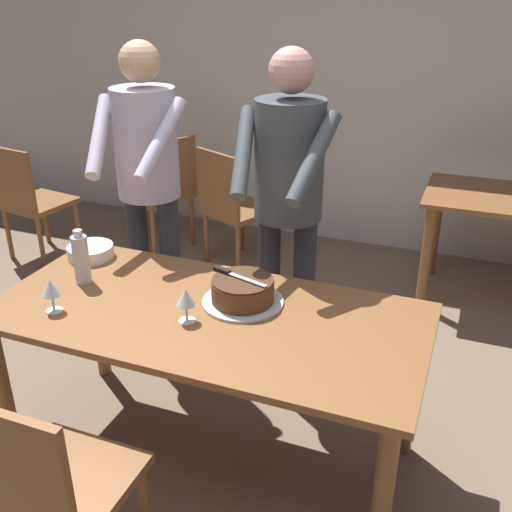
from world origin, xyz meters
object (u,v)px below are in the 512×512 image
Objects in this scene: person_standing_beside at (148,173)px; person_cutting_cake at (288,192)px; cake_on_platter at (243,292)px; wine_glass_near at (51,289)px; main_dining_table at (207,333)px; background_table at (504,220)px; cake_knife at (229,273)px; water_bottle at (81,259)px; chair_near_side at (47,487)px; background_chair_3 at (30,198)px; plate_stack at (91,251)px; background_chair_0 at (164,188)px; wine_glass_far at (186,298)px; background_chair_2 at (232,204)px.

person_cutting_cake is at bearing -2.24° from person_standing_beside.
wine_glass_near reaches higher than cake_on_platter.
background_table is at bearing 60.38° from main_dining_table.
cake_knife is 0.67m from water_bottle.
water_bottle is at bearing 117.05° from chair_near_side.
background_table is (1.75, 1.96, -0.29)m from water_bottle.
background_table is 1.11× the size of background_chair_3.
plate_stack is at bearing 109.28° from wine_glass_near.
background_chair_3 is at bearing -144.93° from background_chair_0.
wine_glass_far is 2.09m from background_chair_2.
water_bottle is 0.15× the size of person_standing_beside.
water_bottle is 0.28× the size of background_chair_2.
water_bottle is 0.15× the size of person_cutting_cake.
main_dining_table is 0.66m from water_bottle.
background_chair_3 reaches higher than main_dining_table.
person_cutting_cake is 1.77m from background_table.
person_cutting_cake is 1.91× the size of background_chair_2.
wine_glass_far is 0.58× the size of water_bottle.
wine_glass_far is at bearing -119.25° from background_table.
cake_knife is at bearing -53.22° from background_chair_0.
wine_glass_near is 2.37m from background_chair_0.
background_chair_0 is (-2.48, -0.01, -0.09)m from background_table.
chair_near_side is 3.02m from background_chair_0.
person_cutting_cake reaches higher than main_dining_table.
background_chair_3 is at bearing 133.99° from wine_glass_near.
cake_knife is 0.26× the size of background_table.
water_bottle reaches higher than wine_glass_far.
person_standing_beside reaches higher than water_bottle.
plate_stack is 0.13× the size of person_cutting_cake.
wine_glass_near is at bearing -80.64° from water_bottle.
wine_glass_far reaches higher than plate_stack.
person_cutting_cake is 1.91× the size of background_chair_0.
cake_on_platter is at bearing 71.66° from chair_near_side.
background_chair_2 is (-0.66, 1.95, -0.36)m from wine_glass_far.
wine_glass_near is (-0.69, -0.34, 0.05)m from cake_on_platter.
chair_near_side reaches higher than main_dining_table.
background_chair_3 is at bearing 160.99° from person_cutting_cake.
cake_knife is at bearing 30.41° from wine_glass_near.
person_standing_beside reaches higher than plate_stack.
cake_knife is 0.72m from wine_glass_near.
background_table is (1.88, 1.73, -0.20)m from plate_stack.
plate_stack is 0.99m from person_cutting_cake.
cake_knife is at bearing -37.31° from person_standing_beside.
water_bottle reaches higher than cake_knife.
wine_glass_near is at bearing -153.51° from cake_on_platter.
cake_on_platter is 0.34× the size of background_table.
water_bottle is 0.98m from person_cutting_cake.
water_bottle reaches higher than plate_stack.
person_cutting_cake is (0.75, 0.59, 0.21)m from water_bottle.
cake_knife is at bearing -100.19° from person_cutting_cake.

